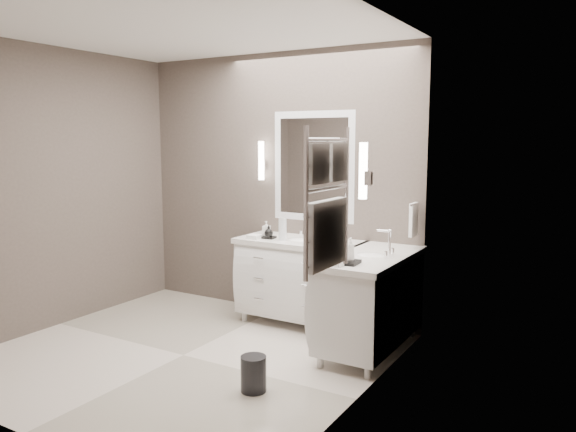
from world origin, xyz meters
The scene contains 21 objects.
floor centered at (0.00, 0.00, -0.01)m, with size 3.20×3.00×0.01m, color beige.
ceiling centered at (0.00, 0.00, 2.71)m, with size 3.20×3.00×0.01m, color white.
wall_back centered at (0.00, 1.50, 1.35)m, with size 3.20×0.01×2.70m, color #4D433D.
wall_front centered at (0.00, -1.50, 1.35)m, with size 3.20×0.01×2.70m, color #4D433D.
wall_left centered at (-1.60, 0.00, 1.35)m, with size 0.01×3.00×2.70m, color #4D433D.
wall_right centered at (1.60, 0.00, 1.35)m, with size 0.01×3.00×2.70m, color #4D433D.
vanity_back centered at (0.45, 1.23, 0.49)m, with size 1.24×0.59×0.97m.
vanity_right centered at (1.33, 0.90, 0.49)m, with size 0.59×1.24×0.97m.
mirror_back centered at (0.45, 1.49, 1.55)m, with size 0.90×0.02×1.10m.
mirror_right centered at (1.59, 0.80, 1.55)m, with size 0.02×0.90×1.10m.
sconce_back centered at (-0.13, 1.43, 1.59)m, with size 0.06×0.06×0.40m.
sconce_right centered at (1.53, 0.22, 1.59)m, with size 0.06×0.06×0.40m.
towel_bar_corner centered at (1.54, 1.36, 1.12)m, with size 0.03×0.22×0.30m.
towel_ladder centered at (1.55, -0.40, 1.39)m, with size 0.06×0.58×0.90m.
waste_bin centered at (0.90, -0.26, 0.13)m, with size 0.19×0.19×0.26m, color black.
amenity_tray_back centered at (0.14, 1.12, 0.86)m, with size 0.14×0.11×0.02m, color black.
amenity_tray_right centered at (1.32, 0.48, 0.86)m, with size 0.13×0.17×0.03m, color black.
water_bottle centered at (0.32, 1.11, 0.96)m, with size 0.08×0.08×0.22m, color silver.
soap_bottle_a centered at (0.11, 1.14, 0.94)m, with size 0.07×0.07×0.14m, color white.
soap_bottle_b centered at (0.17, 1.09, 0.93)m, with size 0.09×0.09×0.11m, color black.
soap_bottle_c centered at (1.32, 0.48, 0.97)m, with size 0.07×0.07×0.18m, color white.
Camera 1 is at (3.09, -3.48, 1.83)m, focal length 35.00 mm.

